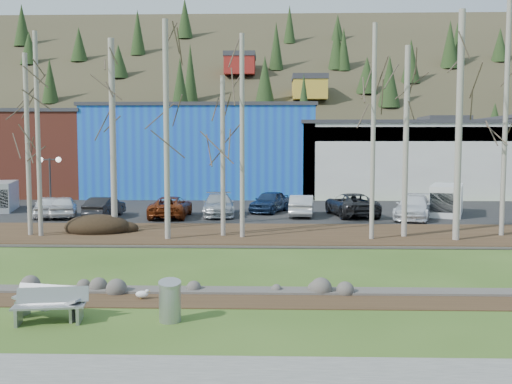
{
  "coord_description": "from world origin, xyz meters",
  "views": [
    {
      "loc": [
        0.39,
        -14.73,
        4.69
      ],
      "look_at": [
        -0.35,
        11.8,
        2.5
      ],
      "focal_mm": 40.0,
      "sensor_mm": 36.0,
      "label": 1
    }
  ],
  "objects_px": {
    "litter_bin": "(170,303)",
    "car_4": "(270,202)",
    "bench_damaged": "(49,302)",
    "car_0": "(48,206)",
    "car_1": "(105,207)",
    "car_3": "(219,205)",
    "seagull": "(142,294)",
    "car_2": "(171,207)",
    "car_6": "(351,204)",
    "car_8": "(63,206)",
    "car_5": "(302,205)",
    "van_white": "(447,200)",
    "car_7": "(414,207)",
    "street_lamp": "(50,170)",
    "bench_intact": "(50,306)"
  },
  "relations": [
    {
      "from": "car_3",
      "to": "car_7",
      "type": "relative_size",
      "value": 0.97
    },
    {
      "from": "car_6",
      "to": "car_8",
      "type": "xyz_separation_m",
      "value": [
        -18.27,
        -1.27,
        -0.05
      ]
    },
    {
      "from": "bench_intact",
      "to": "van_white",
      "type": "relative_size",
      "value": 0.39
    },
    {
      "from": "bench_intact",
      "to": "car_3",
      "type": "bearing_deg",
      "value": 74.74
    },
    {
      "from": "bench_damaged",
      "to": "car_5",
      "type": "height_order",
      "value": "car_5"
    },
    {
      "from": "car_1",
      "to": "car_2",
      "type": "bearing_deg",
      "value": -172.79
    },
    {
      "from": "car_1",
      "to": "car_3",
      "type": "height_order",
      "value": "car_3"
    },
    {
      "from": "seagull",
      "to": "car_5",
      "type": "xyz_separation_m",
      "value": [
        5.85,
        19.54,
        0.64
      ]
    },
    {
      "from": "seagull",
      "to": "car_0",
      "type": "height_order",
      "value": "car_0"
    },
    {
      "from": "litter_bin",
      "to": "car_4",
      "type": "bearing_deg",
      "value": 83.81
    },
    {
      "from": "litter_bin",
      "to": "van_white",
      "type": "xyz_separation_m",
      "value": [
        14.07,
        22.4,
        0.62
      ]
    },
    {
      "from": "bench_damaged",
      "to": "car_4",
      "type": "height_order",
      "value": "car_4"
    },
    {
      "from": "street_lamp",
      "to": "car_7",
      "type": "distance_m",
      "value": 22.91
    },
    {
      "from": "car_4",
      "to": "car_7",
      "type": "xyz_separation_m",
      "value": [
        8.91,
        -3.25,
        0.01
      ]
    },
    {
      "from": "car_7",
      "to": "car_0",
      "type": "bearing_deg",
      "value": -160.4
    },
    {
      "from": "bench_damaged",
      "to": "car_0",
      "type": "distance_m",
      "value": 21.85
    },
    {
      "from": "seagull",
      "to": "car_6",
      "type": "xyz_separation_m",
      "value": [
        9.04,
        19.75,
        0.7
      ]
    },
    {
      "from": "car_5",
      "to": "car_7",
      "type": "relative_size",
      "value": 0.83
    },
    {
      "from": "car_6",
      "to": "car_8",
      "type": "distance_m",
      "value": 18.32
    },
    {
      "from": "car_0",
      "to": "van_white",
      "type": "bearing_deg",
      "value": 166.66
    },
    {
      "from": "car_6",
      "to": "car_8",
      "type": "relative_size",
      "value": 1.31
    },
    {
      "from": "street_lamp",
      "to": "bench_damaged",
      "type": "bearing_deg",
      "value": -72.0
    },
    {
      "from": "car_4",
      "to": "car_5",
      "type": "height_order",
      "value": "car_4"
    },
    {
      "from": "litter_bin",
      "to": "car_1",
      "type": "bearing_deg",
      "value": 110.83
    },
    {
      "from": "street_lamp",
      "to": "car_0",
      "type": "distance_m",
      "value": 2.31
    },
    {
      "from": "street_lamp",
      "to": "car_0",
      "type": "bearing_deg",
      "value": -118.32
    },
    {
      "from": "car_0",
      "to": "car_1",
      "type": "distance_m",
      "value": 3.57
    },
    {
      "from": "car_2",
      "to": "car_5",
      "type": "bearing_deg",
      "value": -174.35
    },
    {
      "from": "car_1",
      "to": "car_7",
      "type": "bearing_deg",
      "value": -174.84
    },
    {
      "from": "bench_damaged",
      "to": "car_3",
      "type": "height_order",
      "value": "car_3"
    },
    {
      "from": "car_8",
      "to": "car_1",
      "type": "bearing_deg",
      "value": 164.28
    },
    {
      "from": "car_1",
      "to": "car_2",
      "type": "relative_size",
      "value": 0.82
    },
    {
      "from": "car_7",
      "to": "bench_intact",
      "type": "bearing_deg",
      "value": -105.41
    },
    {
      "from": "litter_bin",
      "to": "van_white",
      "type": "height_order",
      "value": "van_white"
    },
    {
      "from": "car_2",
      "to": "van_white",
      "type": "bearing_deg",
      "value": -175.03
    },
    {
      "from": "bench_intact",
      "to": "car_5",
      "type": "height_order",
      "value": "car_5"
    },
    {
      "from": "car_4",
      "to": "car_5",
      "type": "bearing_deg",
      "value": -24.1
    },
    {
      "from": "seagull",
      "to": "car_7",
      "type": "bearing_deg",
      "value": 60.42
    },
    {
      "from": "van_white",
      "to": "car_1",
      "type": "bearing_deg",
      "value": -155.51
    },
    {
      "from": "bench_damaged",
      "to": "litter_bin",
      "type": "relative_size",
      "value": 2.01
    },
    {
      "from": "litter_bin",
      "to": "car_4",
      "type": "relative_size",
      "value": 0.24
    },
    {
      "from": "car_1",
      "to": "car_3",
      "type": "relative_size",
      "value": 0.81
    },
    {
      "from": "seagull",
      "to": "car_7",
      "type": "distance_m",
      "value": 22.34
    },
    {
      "from": "bench_damaged",
      "to": "seagull",
      "type": "distance_m",
      "value": 2.81
    },
    {
      "from": "seagull",
      "to": "van_white",
      "type": "distance_m",
      "value": 25.45
    },
    {
      "from": "bench_intact",
      "to": "car_2",
      "type": "relative_size",
      "value": 0.4
    },
    {
      "from": "car_0",
      "to": "car_4",
      "type": "xyz_separation_m",
      "value": [
        13.99,
        3.15,
        0.03
      ]
    },
    {
      "from": "car_7",
      "to": "car_1",
      "type": "bearing_deg",
      "value": -160.68
    },
    {
      "from": "car_2",
      "to": "car_7",
      "type": "height_order",
      "value": "car_7"
    },
    {
      "from": "car_3",
      "to": "van_white",
      "type": "relative_size",
      "value": 1.0
    }
  ]
}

